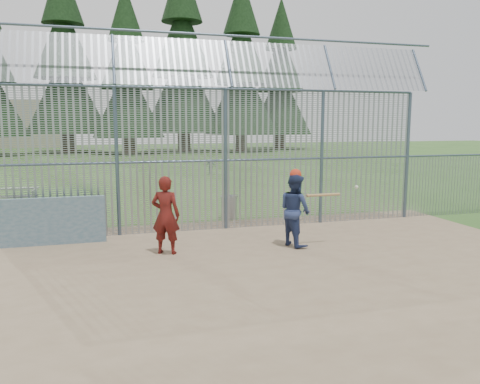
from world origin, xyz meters
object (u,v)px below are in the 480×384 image
object	(u,v)px
dugout_wall	(54,221)
batter	(295,210)
trash_can	(229,207)
onlooker	(166,215)

from	to	relation	value
dugout_wall	batter	world-z (taller)	batter
batter	trash_can	xyz separation A→B (m)	(-0.73, 3.71, -0.54)
dugout_wall	batter	bearing A→B (deg)	-16.64
batter	onlooker	distance (m)	3.18
batter	onlooker	xyz separation A→B (m)	(-3.18, 0.14, 0.02)
dugout_wall	onlooker	size ratio (longest dim) A/B	1.36
dugout_wall	trash_can	distance (m)	5.44
batter	trash_can	bearing A→B (deg)	-5.12
dugout_wall	batter	xyz separation A→B (m)	(5.78, -1.73, 0.30)
batter	trash_can	world-z (taller)	batter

